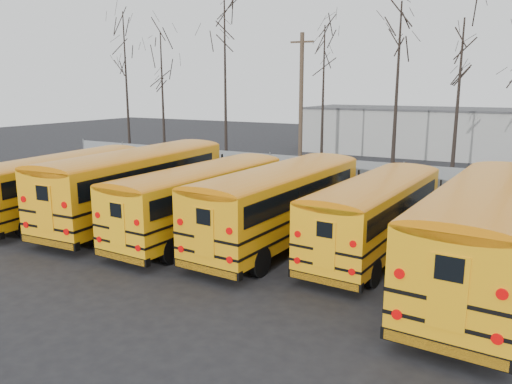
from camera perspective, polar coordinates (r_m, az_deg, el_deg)
The scene contains 16 objects.
ground at distance 18.61m, azimuth -4.74°, elevation -6.91°, with size 120.00×120.00×0.00m, color black.
fence at distance 28.79m, azimuth 8.66°, elevation 1.83°, with size 40.00×0.04×2.00m, color gray.
distant_building at distance 47.40m, azimuth 19.65°, elevation 6.46°, with size 22.00×8.00×4.00m, color #9C9D98.
bus_a at distance 25.00m, azimuth -21.00°, elevation 1.35°, with size 3.49×10.81×2.98m.
bus_b at distance 22.95m, azimuth -13.10°, elevation 1.49°, with size 3.30×12.03×3.33m.
bus_c at distance 20.37m, azimuth -5.98°, elevation -0.22°, with size 2.85×10.64×2.95m.
bus_d at distance 19.26m, azimuth 3.09°, elevation -0.64°, with size 3.13×11.16×3.09m.
bus_e at distance 18.66m, azimuth 13.74°, elevation -1.82°, with size 2.97×10.32×2.85m.
bus_f at distance 16.32m, azimuth 24.95°, elevation -3.56°, with size 3.44×12.06×3.34m.
utility_pole_left at distance 37.05m, azimuth 5.17°, elevation 10.40°, with size 1.74×0.30×9.75m.
tree_0 at distance 39.20m, azimuth -14.55°, elevation 11.10°, with size 0.26×0.26×11.31m, color black.
tree_1 at distance 38.12m, azimuth -10.60°, elevation 10.18°, with size 0.26×0.26×9.86m, color black.
tree_2 at distance 34.67m, azimuth -3.53°, elevation 12.44°, with size 0.26×0.26×12.59m, color black.
tree_3 at distance 34.48m, azimuth 7.65°, elevation 10.16°, with size 0.26×0.26×9.94m, color black.
tree_4 at distance 30.56m, azimuth 15.74°, elevation 10.30°, with size 0.26×0.26×10.69m, color black.
tree_5 at distance 29.44m, azimuth 21.99°, elevation 8.71°, with size 0.26×0.26×9.53m, color black.
Camera 1 is at (9.89, -14.57, 6.02)m, focal length 35.00 mm.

